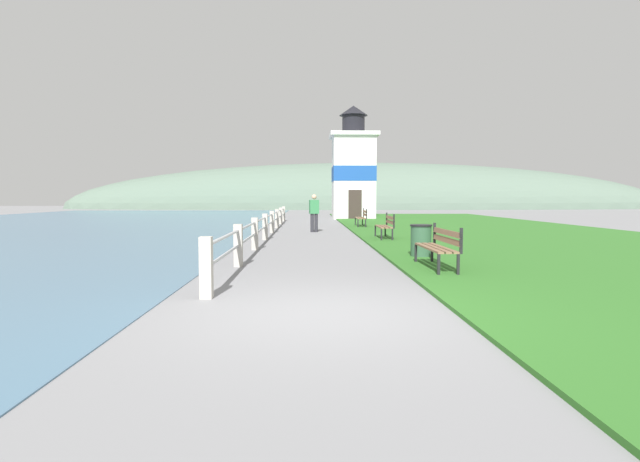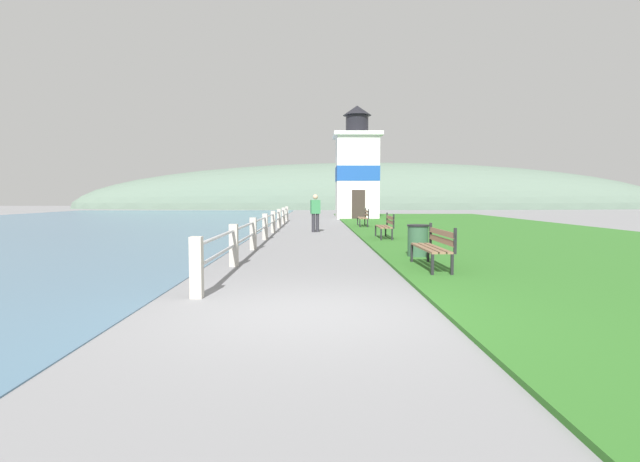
# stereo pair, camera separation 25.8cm
# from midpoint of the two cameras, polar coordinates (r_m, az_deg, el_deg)

# --- Properties ---
(ground_plane) EXTENTS (160.00, 160.00, 0.00)m
(ground_plane) POSITION_cam_midpoint_polar(r_m,az_deg,el_deg) (6.59, -1.23, -9.39)
(ground_plane) COLOR slate
(grass_verge) EXTENTS (12.00, 44.11, 0.06)m
(grass_verge) POSITION_cam_midpoint_polar(r_m,az_deg,el_deg) (22.56, 18.78, -0.08)
(grass_verge) COLOR #2D6623
(grass_verge) RESTS_ON ground_plane
(seawall_railing) EXTENTS (0.18, 24.18, 0.93)m
(seawall_railing) POSITION_cam_midpoint_polar(r_m,az_deg,el_deg) (19.51, -6.25, 0.99)
(seawall_railing) COLOR #A8A399
(seawall_railing) RESTS_ON ground_plane
(park_bench_near) EXTENTS (0.49, 1.94, 0.94)m
(park_bench_near) POSITION_cam_midpoint_polar(r_m,az_deg,el_deg) (10.55, 12.83, -1.51)
(park_bench_near) COLOR brown
(park_bench_near) RESTS_ON ground_plane
(park_bench_midway) EXTENTS (0.49, 1.72, 0.94)m
(park_bench_midway) POSITION_cam_midpoint_polar(r_m,az_deg,el_deg) (17.78, 7.14, 0.72)
(park_bench_midway) COLOR brown
(park_bench_midway) RESTS_ON ground_plane
(park_bench_far) EXTENTS (0.52, 1.91, 0.94)m
(park_bench_far) POSITION_cam_midpoint_polar(r_m,az_deg,el_deg) (25.11, 4.54, 1.66)
(park_bench_far) COLOR brown
(park_bench_far) RESTS_ON ground_plane
(lighthouse) EXTENTS (3.29, 3.29, 7.84)m
(lighthouse) POSITION_cam_midpoint_polar(r_m,az_deg,el_deg) (35.17, 3.61, 6.92)
(lighthouse) COLOR white
(lighthouse) RESTS_ON ground_plane
(person_strolling) EXTENTS (0.44, 0.31, 1.63)m
(person_strolling) POSITION_cam_midpoint_polar(r_m,az_deg,el_deg) (21.53, -1.02, 2.22)
(person_strolling) COLOR #28282D
(person_strolling) RESTS_ON ground_plane
(trash_bin) EXTENTS (0.54, 0.54, 0.84)m
(trash_bin) POSITION_cam_midpoint_polar(r_m,az_deg,el_deg) (12.52, 10.88, -1.18)
(trash_bin) COLOR #2D5138
(trash_bin) RESTS_ON ground_plane
(distant_hillside) EXTENTS (80.00, 16.00, 12.00)m
(distant_hillside) POSITION_cam_midpoint_polar(r_m,az_deg,el_deg) (66.33, 5.54, 2.58)
(distant_hillside) COLOR #566B5B
(distant_hillside) RESTS_ON ground_plane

